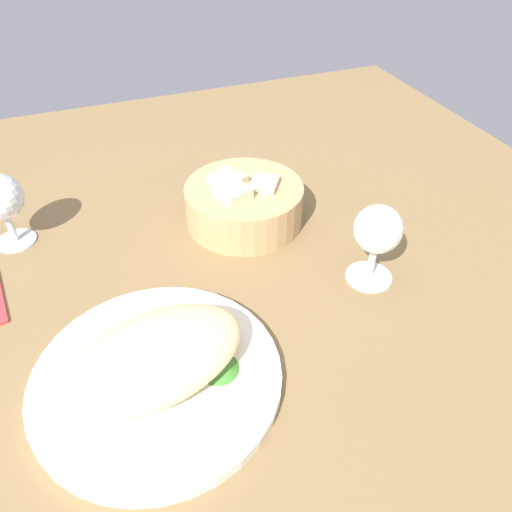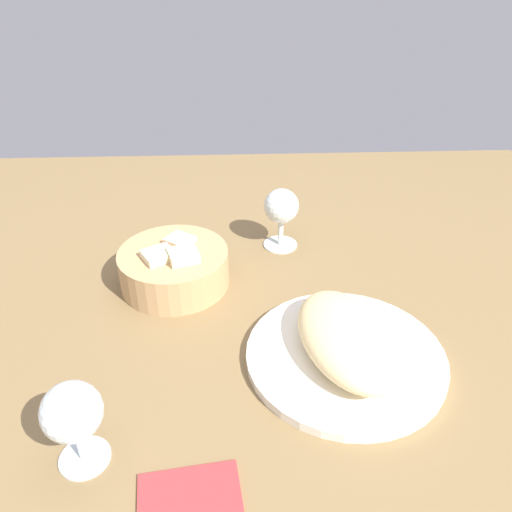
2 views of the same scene
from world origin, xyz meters
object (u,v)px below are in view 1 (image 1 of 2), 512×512
bread_basket (244,203)px  wine_glass_far (0,200)px  wine_glass_near (377,234)px  plate (157,378)px

bread_basket → wine_glass_far: wine_glass_far is taller
wine_glass_near → wine_glass_far: size_ratio=1.03×
wine_glass_near → plate: bearing=-168.1°
plate → wine_glass_near: bearing=11.9°
bread_basket → wine_glass_near: 22.51cm
bread_basket → wine_glass_far: bearing=167.7°
plate → wine_glass_near: 32.56cm
bread_basket → wine_glass_far: 35.04cm
plate → wine_glass_far: (-14.42, 32.82, 6.74)cm
bread_basket → wine_glass_near: wine_glass_near is taller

